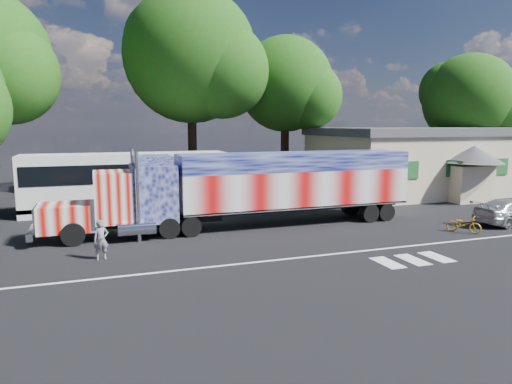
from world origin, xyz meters
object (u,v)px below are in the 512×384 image
object	(u,v)px
coach_bus	(128,181)
bicycle	(464,224)
tree_ne_a	(287,85)
semi_truck	(253,187)
tree_n_mid	(193,57)
tree_far_ne	(471,100)
woman	(101,240)

from	to	relation	value
coach_bus	bicycle	xyz separation A→B (m)	(15.63, -12.02, -1.46)
tree_ne_a	coach_bus	bearing A→B (deg)	-155.27
semi_truck	bicycle	size ratio (longest dim) A/B	11.90
semi_truck	tree_n_mid	distance (m)	15.85
semi_truck	coach_bus	world-z (taller)	semi_truck
bicycle	tree_ne_a	size ratio (longest dim) A/B	0.13
tree_far_ne	tree_n_mid	xyz separation A→B (m)	(-27.50, 0.17, 2.82)
coach_bus	tree_far_ne	distance (m)	34.25
semi_truck	woman	world-z (taller)	semi_truck
woman	bicycle	bearing A→B (deg)	-11.54
tree_n_mid	coach_bus	bearing A→B (deg)	-132.36
semi_truck	tree_far_ne	size ratio (longest dim) A/B	1.60
semi_truck	coach_bus	xyz separation A→B (m)	(-5.99, 7.15, -0.28)
coach_bus	tree_far_ne	world-z (taller)	tree_far_ne
bicycle	tree_far_ne	xyz separation A→B (m)	(17.54, 18.07, 7.42)
coach_bus	woman	size ratio (longest dim) A/B	7.73
tree_n_mid	semi_truck	bearing A→B (deg)	-88.64
woman	tree_n_mid	bearing A→B (deg)	58.72
bicycle	semi_truck	bearing A→B (deg)	115.81
coach_bus	woman	bearing A→B (deg)	-99.56
bicycle	tree_ne_a	xyz separation A→B (m)	(-1.97, 18.31, 8.32)
bicycle	tree_n_mid	bearing A→B (deg)	81.23
semi_truck	tree_ne_a	xyz separation A→B (m)	(7.67, 13.45, 6.59)
tree_far_ne	tree_ne_a	size ratio (longest dim) A/B	0.96
coach_bus	tree_n_mid	xyz separation A→B (m)	(5.67, 6.22, 8.78)
woman	tree_ne_a	distance (m)	24.39
tree_n_mid	tree_far_ne	bearing A→B (deg)	-0.35
semi_truck	bicycle	world-z (taller)	semi_truck
tree_far_ne	woman	bearing A→B (deg)	-154.29
woman	semi_truck	bearing A→B (deg)	17.49
bicycle	tree_ne_a	world-z (taller)	tree_ne_a
semi_truck	bicycle	bearing A→B (deg)	-26.78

